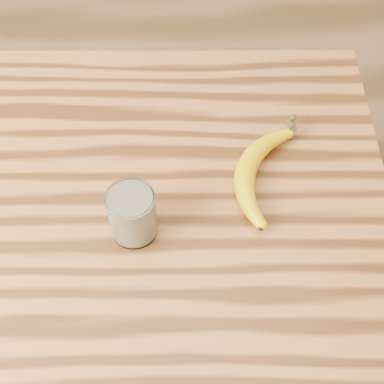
{
  "coord_description": "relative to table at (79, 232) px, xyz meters",
  "views": [
    {
      "loc": [
        0.23,
        -0.55,
        1.72
      ],
      "look_at": [
        0.23,
        -0.01,
        0.93
      ],
      "focal_mm": 50.0,
      "sensor_mm": 36.0,
      "label": 1
    }
  ],
  "objects": [
    {
      "name": "banana",
      "position": [
        0.33,
        0.05,
        0.15
      ],
      "size": [
        0.22,
        0.35,
        0.04
      ],
      "primitive_type": null,
      "rotation": [
        0.0,
        0.0,
        -0.32
      ],
      "color": "#E8BA00",
      "rests_on": "table"
    },
    {
      "name": "table",
      "position": [
        0.0,
        0.0,
        0.0
      ],
      "size": [
        1.2,
        0.8,
        0.9
      ],
      "color": "#AB652E",
      "rests_on": "ground"
    },
    {
      "name": "smoothie_glass",
      "position": [
        0.13,
        -0.07,
        0.18
      ],
      "size": [
        0.08,
        0.08,
        0.1
      ],
      "color": "white",
      "rests_on": "table"
    }
  ]
}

